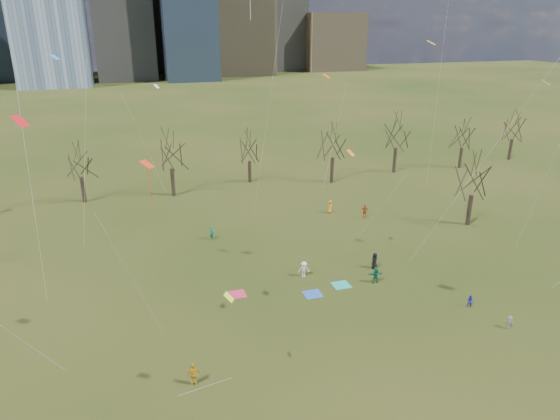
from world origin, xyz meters
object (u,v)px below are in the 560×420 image
object	(u,v)px
blanket_teal	(341,285)
blanket_navy	(313,294)
person_4	(194,374)
blanket_crimson	(237,294)

from	to	relation	value
blanket_teal	blanket_navy	bearing A→B (deg)	-166.61
blanket_navy	blanket_teal	bearing A→B (deg)	13.39
blanket_teal	person_4	size ratio (longest dim) A/B	0.95
blanket_navy	person_4	distance (m)	14.97
blanket_navy	blanket_crimson	world-z (taller)	same
blanket_teal	blanket_navy	distance (m)	3.24
blanket_teal	blanket_crimson	distance (m)	9.83
blanket_crimson	person_4	world-z (taller)	person_4
blanket_crimson	blanket_teal	bearing A→B (deg)	-7.69
blanket_navy	person_4	world-z (taller)	person_4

